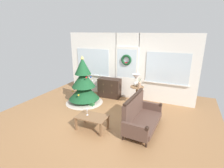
# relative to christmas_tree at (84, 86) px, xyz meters

# --- Properties ---
(ground_plane) EXTENTS (6.76, 6.76, 0.00)m
(ground_plane) POSITION_rel_christmas_tree_xyz_m (1.26, -0.88, -0.66)
(ground_plane) COLOR #996B42
(back_wall_with_door) EXTENTS (5.20, 0.19, 2.55)m
(back_wall_with_door) POSITION_rel_christmas_tree_xyz_m (1.26, 1.20, 0.62)
(back_wall_with_door) COLOR white
(back_wall_with_door) RESTS_ON ground
(christmas_tree) EXTENTS (1.40, 1.40, 1.78)m
(christmas_tree) POSITION_rel_christmas_tree_xyz_m (0.00, 0.00, 0.00)
(christmas_tree) COLOR #4C331E
(christmas_tree) RESTS_ON ground
(dresser_cabinet) EXTENTS (0.92, 0.48, 0.78)m
(dresser_cabinet) POSITION_rel_christmas_tree_xyz_m (0.64, 0.91, -0.27)
(dresser_cabinet) COLOR black
(dresser_cabinet) RESTS_ON ground
(settee_sofa) EXTENTS (0.79, 1.57, 0.96)m
(settee_sofa) POSITION_rel_christmas_tree_xyz_m (2.41, -0.89, -0.29)
(settee_sofa) COLOR black
(settee_sofa) RESTS_ON ground
(side_table) EXTENTS (0.50, 0.48, 0.74)m
(side_table) POSITION_rel_christmas_tree_xyz_m (1.90, 0.52, -0.14)
(side_table) COLOR brown
(side_table) RESTS_ON ground
(table_lamp) EXTENTS (0.28, 0.28, 0.44)m
(table_lamp) POSITION_rel_christmas_tree_xyz_m (1.84, 0.56, 0.36)
(table_lamp) COLOR silver
(table_lamp) RESTS_ON side_table
(flower_vase) EXTENTS (0.11, 0.10, 0.35)m
(flower_vase) POSITION_rel_christmas_tree_xyz_m (2.00, 0.46, 0.19)
(flower_vase) COLOR tan
(flower_vase) RESTS_ON side_table
(coffee_table) EXTENTS (0.85, 0.53, 0.39)m
(coffee_table) POSITION_rel_christmas_tree_xyz_m (1.22, -1.46, -0.33)
(coffee_table) COLOR brown
(coffee_table) RESTS_ON ground
(wine_glass) EXTENTS (0.08, 0.08, 0.20)m
(wine_glass) POSITION_rel_christmas_tree_xyz_m (1.07, -1.46, -0.13)
(wine_glass) COLOR silver
(wine_glass) RESTS_ON coffee_table
(gift_box) EXTENTS (0.16, 0.15, 0.16)m
(gift_box) POSITION_rel_christmas_tree_xyz_m (0.43, -0.18, -0.58)
(gift_box) COLOR #266633
(gift_box) RESTS_ON ground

